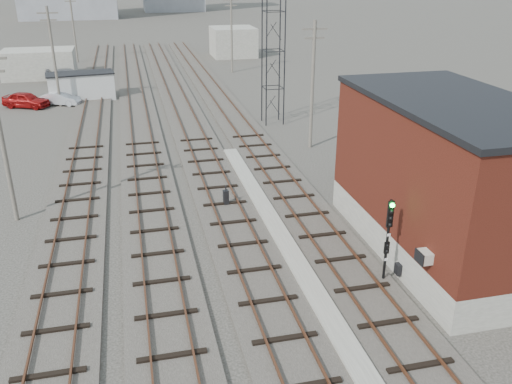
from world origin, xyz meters
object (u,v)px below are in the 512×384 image
object	(u,v)px
car_red	(26,100)
car_silver	(61,99)
site_trailer	(81,86)
car_grey	(69,75)
switch_stand	(226,198)
signal_mast	(388,236)

from	to	relation	value
car_red	car_silver	bearing A→B (deg)	-59.74
site_trailer	car_grey	xyz separation A→B (m)	(-1.92, 9.49, -0.63)
switch_stand	site_trailer	distance (m)	29.75
site_trailer	car_silver	bearing A→B (deg)	-143.65
site_trailer	car_silver	distance (m)	2.68
switch_stand	car_red	xyz separation A→B (m)	(-14.11, 26.23, 0.16)
signal_mast	car_red	bearing A→B (deg)	118.57
site_trailer	car_grey	distance (m)	9.70
car_silver	car_grey	xyz separation A→B (m)	(-0.06, 11.27, 0.10)
car_grey	site_trailer	bearing A→B (deg)	-172.61
site_trailer	car_grey	world-z (taller)	site_trailer
switch_stand	car_silver	distance (m)	28.72
signal_mast	car_grey	size ratio (longest dim) A/B	0.78
car_grey	switch_stand	bearing A→B (deg)	-167.65
switch_stand	signal_mast	bearing A→B (deg)	-67.83
switch_stand	car_red	distance (m)	29.78
switch_stand	car_silver	size ratio (longest dim) A/B	0.33
signal_mast	car_grey	bearing A→B (deg)	109.10
signal_mast	car_silver	xyz separation A→B (m)	(-16.18, 35.61, -1.63)
car_red	site_trailer	bearing A→B (deg)	-42.21
site_trailer	car_red	xyz separation A→B (m)	(-4.92, -2.06, -0.61)
car_red	car_silver	world-z (taller)	car_red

